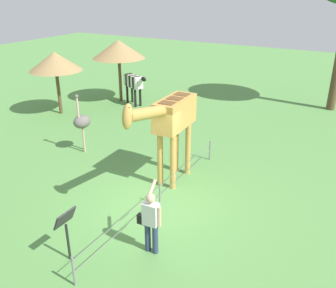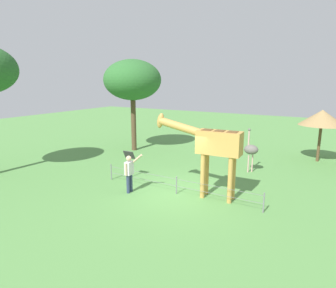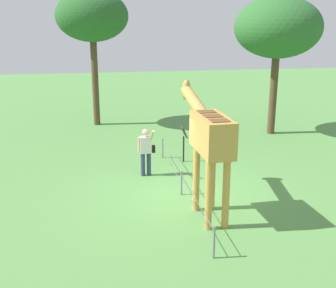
% 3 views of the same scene
% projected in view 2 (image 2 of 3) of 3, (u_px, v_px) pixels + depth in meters
% --- Properties ---
extents(ground_plane, '(60.00, 60.00, 0.00)m').
position_uv_depth(ground_plane, '(178.00, 192.00, 12.14)').
color(ground_plane, '#568E47').
extents(giraffe, '(3.64, 0.77, 3.29)m').
position_uv_depth(giraffe, '(212.00, 145.00, 11.23)').
color(giraffe, '#C69347').
rests_on(giraffe, ground_plane).
extents(visitor, '(0.67, 0.58, 1.67)m').
position_uv_depth(visitor, '(129.00, 172.00, 11.99)').
color(visitor, navy).
rests_on(visitor, ground_plane).
extents(ostrich, '(0.70, 0.56, 2.25)m').
position_uv_depth(ostrich, '(251.00, 150.00, 14.60)').
color(ostrich, '#CC9E93').
rests_on(ostrich, ground_plane).
extents(shade_hut_near, '(2.47, 2.47, 2.98)m').
position_uv_depth(shade_hut_near, '(322.00, 118.00, 16.30)').
color(shade_hut_near, brown).
rests_on(shade_hut_near, ground_plane).
extents(tree_east, '(3.68, 3.68, 5.91)m').
position_uv_depth(tree_east, '(132.00, 80.00, 18.57)').
color(tree_east, brown).
rests_on(tree_east, ground_plane).
extents(info_sign, '(0.56, 0.21, 1.32)m').
position_uv_depth(info_sign, '(129.00, 158.00, 13.81)').
color(info_sign, black).
rests_on(info_sign, ground_plane).
extents(wire_fence, '(7.05, 0.05, 0.75)m').
position_uv_depth(wire_fence, '(176.00, 184.00, 11.92)').
color(wire_fence, slate).
rests_on(wire_fence, ground_plane).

